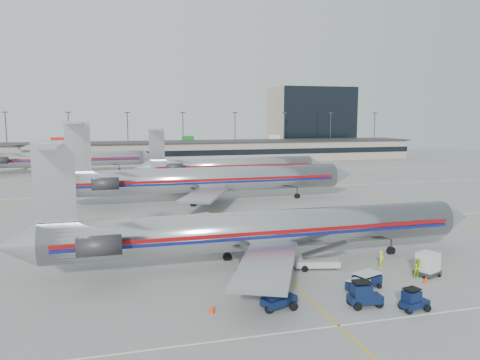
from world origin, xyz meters
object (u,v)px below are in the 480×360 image
object	(u,v)px
jet_foreground	(254,230)
jet_second_row	(204,179)
belt_loader	(318,261)
uld_container	(428,264)
tug_center	(363,295)

from	to	relation	value
jet_foreground	jet_second_row	xyz separation A→B (m)	(1.62, 32.75, 0.39)
belt_loader	jet_second_row	bearing A→B (deg)	109.93
jet_foreground	uld_container	xyz separation A→B (m)	(13.77, -6.45, -2.39)
tug_center	uld_container	bearing A→B (deg)	32.75
jet_second_row	belt_loader	xyz separation A→B (m)	(3.81, -34.95, -3.13)
jet_foreground	uld_container	bearing A→B (deg)	-25.09
uld_container	belt_loader	world-z (taller)	belt_loader
jet_second_row	uld_container	size ratio (longest dim) A/B	20.90
tug_center	belt_loader	size ratio (longest dim) A/B	0.51
uld_container	belt_loader	size ratio (longest dim) A/B	0.49
jet_foreground	uld_container	world-z (taller)	jet_foreground
jet_foreground	jet_second_row	distance (m)	32.79
jet_second_row	tug_center	world-z (taller)	jet_second_row
belt_loader	jet_foreground	bearing A→B (deg)	171.68
jet_foreground	uld_container	size ratio (longest dim) A/B	18.75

